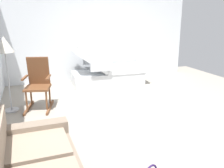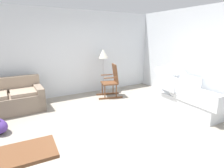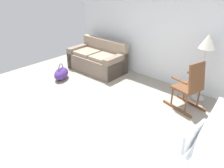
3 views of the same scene
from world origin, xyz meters
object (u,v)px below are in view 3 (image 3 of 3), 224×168
Objects in this scene: floor_lamp at (207,46)px; duffel_bag at (61,74)px; couch at (97,60)px; rocking_chair at (190,87)px.

floor_lamp is 3.61m from duffel_bag.
couch is 2.51× the size of duffel_bag.
couch is 1.12m from duffel_bag.
rocking_chair is at bearing -89.52° from floor_lamp.
duffel_bag is at bearing -155.64° from floor_lamp.
duffel_bag is (-0.28, -1.08, -0.15)m from couch.
floor_lamp is at bearing 90.48° from rocking_chair.
floor_lamp reaches higher than couch.
floor_lamp is at bearing 24.36° from duffel_bag.
couch is 1.09× the size of floor_lamp.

